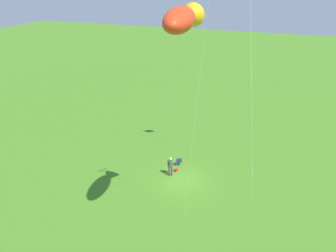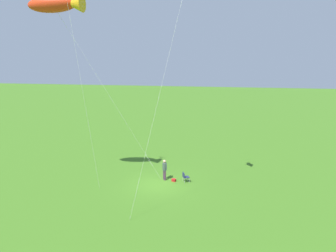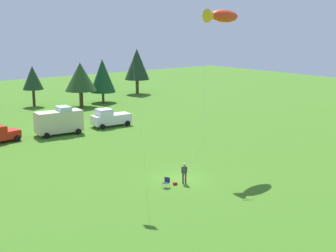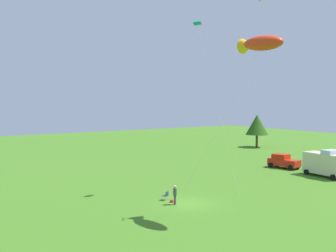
# 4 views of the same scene
# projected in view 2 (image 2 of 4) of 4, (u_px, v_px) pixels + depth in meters

# --- Properties ---
(ground_plane) EXTENTS (160.00, 160.00, 0.00)m
(ground_plane) POSITION_uv_depth(u_px,v_px,m) (158.00, 185.00, 26.29)
(ground_plane) COLOR #40741E
(person_kite_flyer) EXTENTS (0.48, 0.50, 1.74)m
(person_kite_flyer) POSITION_uv_depth(u_px,v_px,m) (165.00, 168.00, 27.06)
(person_kite_flyer) COLOR #4E3148
(person_kite_flyer) RESTS_ON ground
(folding_chair) EXTENTS (0.64, 0.64, 0.82)m
(folding_chair) POSITION_uv_depth(u_px,v_px,m) (185.00, 176.00, 26.72)
(folding_chair) COLOR navy
(folding_chair) RESTS_ON ground
(backpack_on_grass) EXTENTS (0.38, 0.32, 0.22)m
(backpack_on_grass) POSITION_uv_depth(u_px,v_px,m) (174.00, 180.00, 26.93)
(backpack_on_grass) COLOR red
(backpack_on_grass) RESTS_ON ground
(kite_large_fish) EXTENTS (8.85, 3.95, 14.28)m
(kite_large_fish) POSITION_uv_depth(u_px,v_px,m) (58.00, 4.00, 22.52)
(kite_large_fish) COLOR red
(kite_large_fish) RESTS_ON ground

